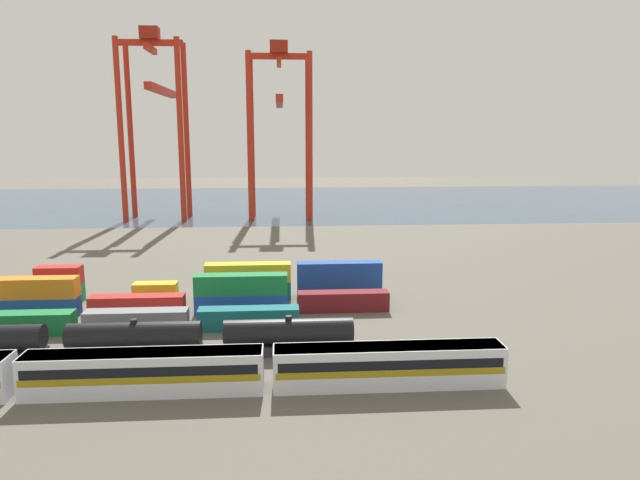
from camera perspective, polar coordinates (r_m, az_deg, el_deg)
name	(u,v)px	position (r m, az deg, el deg)	size (l,w,h in m)	color
ground_plane	(210,257)	(111.83, -10.86, -1.71)	(420.00, 420.00, 0.00)	#5B564C
harbour_water	(242,202)	(202.42, -7.80, 3.75)	(400.00, 110.00, 0.01)	#384C60
passenger_train	(144,371)	(55.41, -17.08, -12.31)	(66.19, 3.14, 3.90)	silver
freight_tank_row	(135,340)	(64.12, -17.92, -9.40)	(46.08, 2.71, 4.17)	#232326
shipping_container_1	(21,323)	(76.65, -27.55, -7.35)	(12.10, 2.44, 2.60)	#197538
shipping_container_2	(137,321)	(72.36, -17.77, -7.65)	(12.10, 2.44, 2.60)	slate
shipping_container_3	(249,318)	(70.38, -7.09, -7.73)	(12.10, 2.44, 2.60)	#146066
shipping_container_6	(31,307)	(82.94, -26.82, -5.99)	(12.10, 2.44, 2.60)	#1C4299
shipping_container_7	(29,288)	(82.30, -26.97, -4.25)	(12.10, 2.44, 2.60)	orange
shipping_container_8	(137,305)	(78.69, -17.70, -6.19)	(12.10, 2.44, 2.60)	#AD211C
shipping_container_9	(242,303)	(76.60, -7.81, -6.24)	(12.10, 2.44, 2.60)	#1C4299
shipping_container_10	(241,284)	(75.91, -7.86, -4.36)	(12.10, 2.44, 2.60)	#197538
shipping_container_11	(343,301)	(76.86, 2.32, -6.09)	(12.10, 2.44, 2.60)	maroon
shipping_container_13	(61,293)	(88.20, -24.38, -4.86)	(6.04, 2.44, 2.60)	#197538
shipping_container_14	(59,275)	(87.59, -24.51, -3.22)	(6.04, 2.44, 2.60)	#AD211C
shipping_container_15	(156,292)	(84.52, -16.03, -4.97)	(6.04, 2.44, 2.60)	gold
shipping_container_16	(248,290)	(82.76, -7.13, -4.96)	(12.10, 2.44, 2.60)	#146066
shipping_container_17	(248,272)	(82.11, -7.17, -3.21)	(12.10, 2.44, 2.60)	gold
shipping_container_18	(339,288)	(83.04, 1.93, -4.83)	(12.10, 2.44, 2.60)	#1C4299
shipping_container_19	(339,271)	(82.40, 1.94, -3.08)	(12.10, 2.44, 2.60)	#1C4299
gantry_crane_west	(156,107)	(167.70, -16.02, 12.56)	(17.10, 38.25, 51.15)	red
gantry_crane_central	(280,115)	(164.04, -4.04, 12.31)	(17.66, 36.64, 47.99)	red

